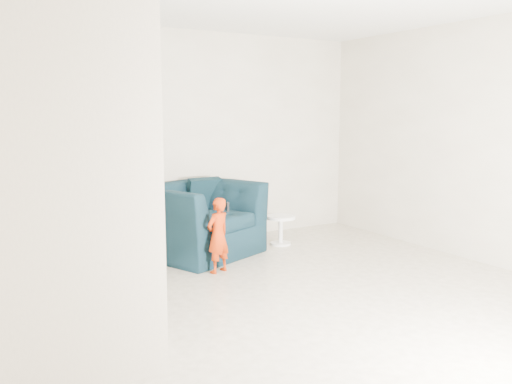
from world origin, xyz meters
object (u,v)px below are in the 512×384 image
armchair (199,219)px  toddler (218,235)px  side_table (281,225)px  staircase (52,211)px

armchair → toddler: armchair is taller
armchair → side_table: bearing=-27.4°
armchair → toddler: (-0.13, -0.78, -0.02)m
toddler → side_table: size_ratio=2.13×
armchair → staircase: staircase is taller
toddler → staircase: (-1.77, -0.79, 0.55)m
side_table → staircase: size_ratio=0.10×
side_table → staircase: staircase is taller
armchair → side_table: 1.11m
armchair → side_table: armchair is taller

